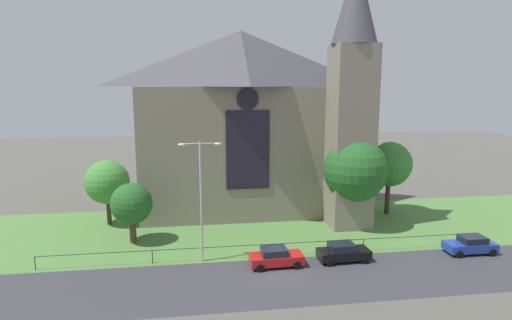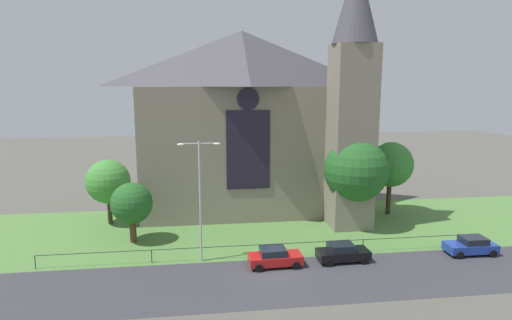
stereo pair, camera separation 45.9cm
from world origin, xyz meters
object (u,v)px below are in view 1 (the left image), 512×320
object	(u,v)px
parked_car_blue	(470,245)
streetlamp_near	(201,188)
church_building	(249,120)
parked_car_black	(343,252)
tree_right_near	(355,170)
tree_left_near	(132,204)
tree_left_far	(107,182)
parked_car_red	(276,257)
tree_right_far	(389,164)

from	to	relation	value
parked_car_blue	streetlamp_near	bearing A→B (deg)	-2.93
church_building	parked_car_black	distance (m)	19.53
church_building	tree_right_near	bearing A→B (deg)	-40.29
tree_left_near	parked_car_blue	size ratio (longest dim) A/B	1.31
tree_left_near	parked_car_blue	bearing A→B (deg)	-13.11
tree_left_far	parked_car_red	size ratio (longest dim) A/B	1.58
parked_car_red	parked_car_blue	bearing A→B (deg)	-1.29
tree_right_near	streetlamp_near	xyz separation A→B (m)	(-15.26, -6.36, 0.27)
tree_right_far	streetlamp_near	bearing A→B (deg)	-153.37
parked_car_red	tree_right_near	bearing A→B (deg)	38.53
tree_left_far	streetlamp_near	size ratio (longest dim) A/B	0.68
tree_right_far	parked_car_red	world-z (taller)	tree_right_far
church_building	parked_car_black	world-z (taller)	church_building
church_building	tree_left_far	size ratio (longest dim) A/B	3.87
streetlamp_near	parked_car_red	world-z (taller)	streetlamp_near
streetlamp_near	tree_left_far	bearing A→B (deg)	130.62
church_building	tree_right_far	bearing A→B (deg)	-15.29
tree_right_near	tree_right_far	distance (m)	6.76
tree_right_near	parked_car_black	size ratio (longest dim) A/B	2.13
tree_left_near	parked_car_red	xyz separation A→B (m)	(11.89, -6.96, -2.88)
parked_car_red	parked_car_blue	size ratio (longest dim) A/B	1.01
streetlamp_near	parked_car_red	size ratio (longest dim) A/B	2.32
streetlamp_near	parked_car_black	distance (m)	12.70
tree_right_near	tree_left_far	world-z (taller)	tree_right_near
tree_left_near	tree_right_near	bearing A→B (deg)	3.22
tree_left_far	streetlamp_near	world-z (taller)	streetlamp_near
tree_right_far	parked_car_blue	xyz separation A→B (m)	(2.01, -11.94, -4.82)
church_building	parked_car_blue	size ratio (longest dim) A/B	6.14
tree_right_near	tree_right_far	bearing A→B (deg)	36.49
tree_left_far	streetlamp_near	distance (m)	14.29
parked_car_blue	parked_car_black	bearing A→B (deg)	1.10
church_building	tree_right_far	world-z (taller)	church_building
tree_right_far	streetlamp_near	world-z (taller)	streetlamp_near
tree_right_far	tree_left_far	world-z (taller)	tree_right_far
tree_right_near	tree_left_far	distance (m)	24.94
tree_right_near	tree_left_near	world-z (taller)	tree_right_near
parked_car_red	tree_right_far	bearing A→B (deg)	37.08
tree_left_near	tree_left_far	xyz separation A→B (m)	(-3.10, 5.62, 0.84)
tree_left_near	parked_car_black	world-z (taller)	tree_left_near
tree_left_near	tree_left_far	distance (m)	6.48
parked_car_red	tree_left_near	bearing A→B (deg)	147.57
church_building	tree_right_far	xyz separation A→B (m)	(15.02, -4.11, -4.71)
tree_left_far	streetlamp_near	bearing A→B (deg)	-49.38
tree_right_near	parked_car_red	bearing A→B (deg)	-139.37
church_building	parked_car_red	size ratio (longest dim) A/B	6.10
parked_car_black	parked_car_blue	size ratio (longest dim) A/B	1.01
tree_left_far	parked_car_black	size ratio (longest dim) A/B	1.58
tree_left_far	tree_right_near	bearing A→B (deg)	-10.22
tree_right_near	tree_left_near	size ratio (longest dim) A/B	1.64
tree_left_near	tree_left_far	world-z (taller)	tree_left_far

